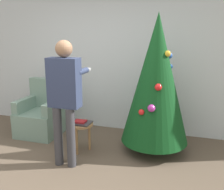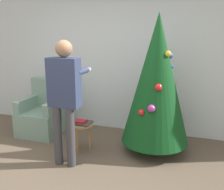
# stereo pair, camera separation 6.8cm
# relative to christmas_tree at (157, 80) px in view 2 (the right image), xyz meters

# --- Properties ---
(ground_plane) EXTENTS (14.00, 14.00, 0.00)m
(ground_plane) POSITION_rel_christmas_tree_xyz_m (-1.02, -1.42, -1.14)
(ground_plane) COLOR brown
(wall_back) EXTENTS (8.00, 0.06, 2.70)m
(wall_back) POSITION_rel_christmas_tree_xyz_m (-1.02, 0.81, 0.21)
(wall_back) COLOR silver
(wall_back) RESTS_ON ground_plane
(christmas_tree) EXTENTS (1.02, 1.02, 2.11)m
(christmas_tree) POSITION_rel_christmas_tree_xyz_m (0.00, 0.00, 0.00)
(christmas_tree) COLOR brown
(christmas_tree) RESTS_ON ground_plane
(armchair) EXTENTS (0.71, 0.75, 0.98)m
(armchair) POSITION_rel_christmas_tree_xyz_m (-2.07, 0.13, -0.81)
(armchair) COLOR gray
(armchair) RESTS_ON ground_plane
(person_standing) EXTENTS (0.45, 0.57, 1.73)m
(person_standing) POSITION_rel_christmas_tree_xyz_m (-1.12, -0.77, -0.10)
(person_standing) COLOR #38383D
(person_standing) RESTS_ON ground_plane
(side_stool) EXTENTS (0.40, 0.40, 0.45)m
(side_stool) POSITION_rel_christmas_tree_xyz_m (-1.10, -0.34, -0.76)
(side_stool) COLOR #A37547
(side_stool) RESTS_ON ground_plane
(laptop) EXTENTS (0.33, 0.26, 0.02)m
(laptop) POSITION_rel_christmas_tree_xyz_m (-1.10, -0.34, -0.68)
(laptop) COLOR #38383D
(laptop) RESTS_ON side_stool
(book) EXTENTS (0.18, 0.15, 0.02)m
(book) POSITION_rel_christmas_tree_xyz_m (-1.10, -0.34, -0.66)
(book) COLOR #B21E23
(book) RESTS_ON laptop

